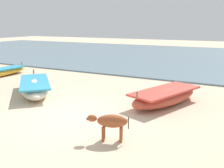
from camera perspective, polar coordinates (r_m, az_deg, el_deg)
name	(u,v)px	position (r m, az deg, el deg)	size (l,w,h in m)	color
ground	(71,118)	(8.04, -9.17, -7.50)	(80.00, 80.00, 0.00)	beige
sea_water	(183,57)	(23.07, 15.79, 5.93)	(60.00, 20.00, 0.08)	slate
fishing_boat_2	(165,96)	(9.30, 11.89, -2.77)	(2.23, 3.47, 0.75)	#B74733
fishing_boat_3	(35,87)	(10.98, -17.01, -0.59)	(3.26, 3.26, 0.76)	beige
calf_far_rust	(111,122)	(6.29, -0.29, -8.57)	(1.02, 0.59, 0.68)	#9E4C28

